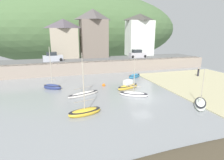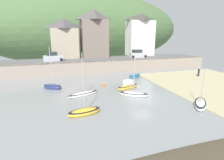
{
  "view_description": "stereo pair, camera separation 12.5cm",
  "coord_description": "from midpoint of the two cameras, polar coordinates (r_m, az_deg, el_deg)",
  "views": [
    {
      "loc": [
        -10.62,
        -20.55,
        8.26
      ],
      "look_at": [
        -2.77,
        4.73,
        1.43
      ],
      "focal_mm": 29.27,
      "sensor_mm": 36.0,
      "label": 1
    },
    {
      "loc": [
        -10.5,
        -20.58,
        8.26
      ],
      "look_at": [
        -2.77,
        4.73,
        1.43
      ],
      "focal_mm": 29.27,
      "sensor_mm": 36.0,
      "label": 2
    }
  ],
  "objects": [
    {
      "name": "mooring_buoy",
      "position": [
        29.3,
        -2.46,
        -1.6
      ],
      "size": [
        0.52,
        0.52,
        0.52
      ],
      "color": "orange",
      "rests_on": "ground"
    },
    {
      "name": "dinghy_open_wooden",
      "position": [
        25.03,
        6.9,
        -4.38
      ],
      "size": [
        3.99,
        3.21,
        3.95
      ],
      "rotation": [
        0.0,
        0.0,
        -0.57
      ],
      "color": "white",
      "rests_on": "ground"
    },
    {
      "name": "waterfront_building_left",
      "position": [
        45.84,
        -14.53,
        12.48
      ],
      "size": [
        6.55,
        4.62,
        9.07
      ],
      "color": "tan",
      "rests_on": "ground"
    },
    {
      "name": "parked_car_by_wall",
      "position": [
        45.85,
        8.14,
        7.99
      ],
      "size": [
        4.11,
        1.82,
        1.95
      ],
      "rotation": [
        0.0,
        0.0,
        -0.0
      ],
      "color": "#BAB5BD",
      "rests_on": "ground"
    },
    {
      "name": "parked_car_near_slipway",
      "position": [
        41.58,
        -17.88,
        6.79
      ],
      "size": [
        4.24,
        2.08,
        1.95
      ],
      "rotation": [
        0.0,
        0.0,
        0.1
      ],
      "color": "#B1B4C1",
      "rests_on": "ground"
    },
    {
      "name": "waterfront_building_right",
      "position": [
        50.72,
        8.8,
        13.86
      ],
      "size": [
        7.04,
        4.75,
        10.76
      ],
      "color": "white",
      "rests_on": "ground"
    },
    {
      "name": "sailboat_tall_mast",
      "position": [
        29.23,
        -17.99,
        -1.98
      ],
      "size": [
        3.04,
        2.42,
        6.57
      ],
      "rotation": [
        0.0,
        0.0,
        -0.56
      ],
      "color": "navy",
      "rests_on": "ground"
    },
    {
      "name": "sailboat_nearest_shore",
      "position": [
        19.57,
        -8.44,
        -9.8
      ],
      "size": [
        3.74,
        2.05,
        5.64
      ],
      "rotation": [
        0.0,
        0.0,
        0.21
      ],
      "color": "gold",
      "rests_on": "ground"
    },
    {
      "name": "person_on_slipway",
      "position": [
        39.21,
        25.54,
        2.35
      ],
      "size": [
        0.34,
        0.34,
        1.62
      ],
      "color": "#282833",
      "rests_on": "ground"
    },
    {
      "name": "rowboat_small_beached",
      "position": [
        28.06,
        5.11,
        -1.92
      ],
      "size": [
        4.04,
        2.48,
        1.54
      ],
      "rotation": [
        0.0,
        0.0,
        0.39
      ],
      "color": "gold",
      "rests_on": "ground"
    },
    {
      "name": "ground",
      "position": [
        18.16,
        27.79,
        -13.83
      ],
      "size": [
        48.0,
        41.0,
        0.61
      ],
      "color": "gray"
    },
    {
      "name": "hillside_backdrop",
      "position": [
        76.5,
        -9.45,
        15.43
      ],
      "size": [
        80.0,
        44.0,
        27.99
      ],
      "color": "#4A683D",
      "rests_on": "ground"
    },
    {
      "name": "sailboat_white_hull",
      "position": [
        23.71,
        25.99,
        -6.76
      ],
      "size": [
        3.63,
        3.81,
        4.55
      ],
      "rotation": [
        0.0,
        0.0,
        0.83
      ],
      "color": "white",
      "rests_on": "ground"
    },
    {
      "name": "sailboat_far_left",
      "position": [
        25.13,
        -8.78,
        -4.29
      ],
      "size": [
        4.57,
        2.4,
        5.97
      ],
      "rotation": [
        0.0,
        0.0,
        0.35
      ],
      "color": "silver",
      "rests_on": "ground"
    },
    {
      "name": "waterfront_building_centre",
      "position": [
        46.71,
        -5.63,
        14.39
      ],
      "size": [
        6.57,
        5.9,
        11.5
      ],
      "color": "#75685D",
      "rests_on": "ground"
    },
    {
      "name": "fishing_boat_green",
      "position": [
        35.14,
        7.17,
        1.26
      ],
      "size": [
        3.26,
        2.51,
        4.39
      ],
      "rotation": [
        0.0,
        0.0,
        0.52
      ],
      "color": "teal",
      "rests_on": "ground"
    },
    {
      "name": "quay_seawall",
      "position": [
        40.1,
        -1.46,
        4.55
      ],
      "size": [
        48.0,
        9.4,
        2.4
      ],
      "color": "gray",
      "rests_on": "ground"
    }
  ]
}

